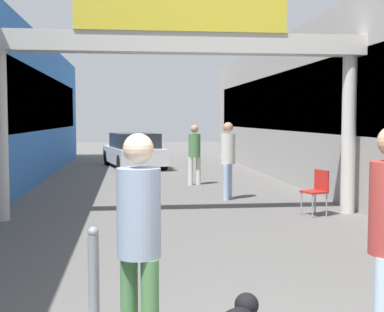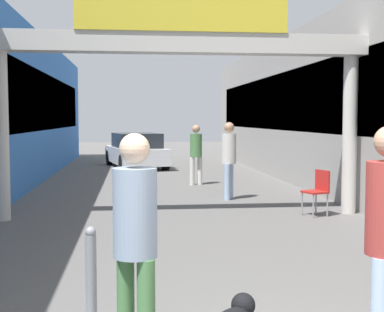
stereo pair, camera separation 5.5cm
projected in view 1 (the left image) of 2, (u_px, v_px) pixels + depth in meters
name	position (u px, v px, depth m)	size (l,w,h in m)	color
storefront_right	(354.00, 107.00, 14.52)	(3.00, 26.00, 4.38)	#9E9993
arcade_sign_gateway	(181.00, 63.00, 10.10)	(7.40, 0.47, 4.14)	beige
pedestrian_with_dog	(139.00, 232.00, 4.10)	(0.48, 0.48, 1.78)	#4C7F47
pedestrian_carrying_crate	(228.00, 155.00, 12.45)	(0.46, 0.46, 1.81)	#A5BFE0
pedestrian_elderly_walking	(194.00, 151.00, 15.20)	(0.42, 0.42, 1.71)	silver
bollard_post_metal	(94.00, 277.00, 4.78)	(0.10, 0.10, 0.94)	gray
cafe_chair_red_nearer	(317.00, 188.00, 10.40)	(0.51, 0.51, 0.89)	gray
parked_car_white	(134.00, 151.00, 20.61)	(2.53, 4.27, 1.33)	silver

